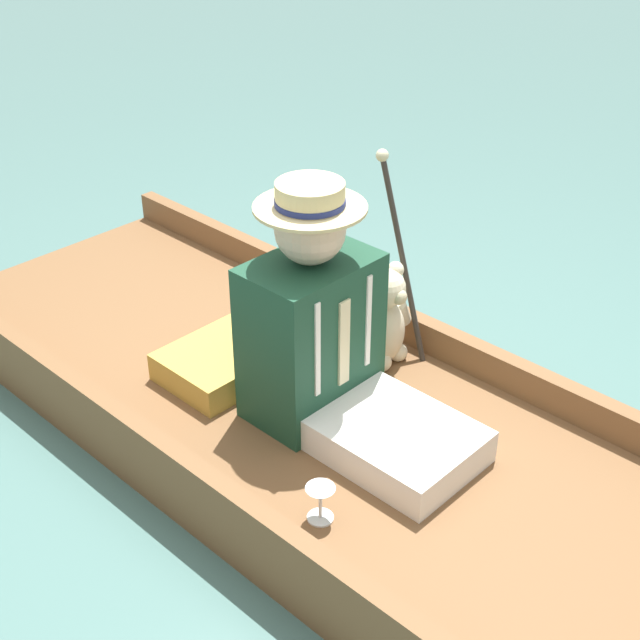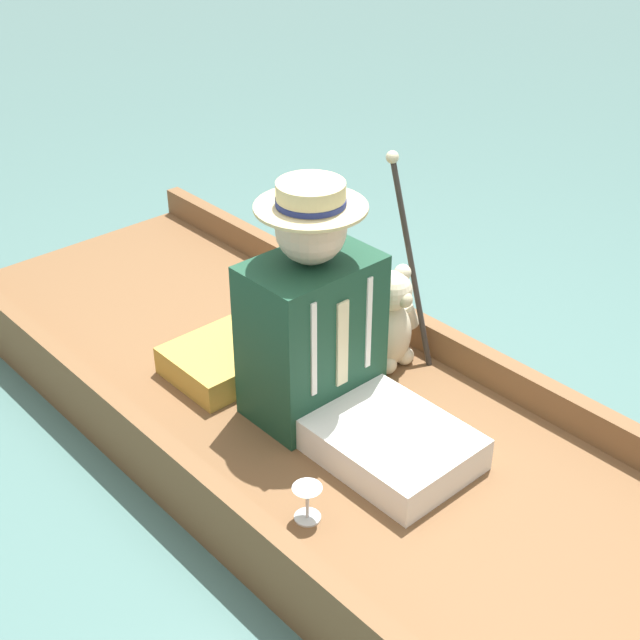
{
  "view_description": "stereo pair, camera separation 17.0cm",
  "coord_description": "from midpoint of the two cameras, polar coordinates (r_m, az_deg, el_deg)",
  "views": [
    {
      "loc": [
        1.69,
        1.68,
        1.92
      ],
      "look_at": [
        0.0,
        0.06,
        0.49
      ],
      "focal_mm": 50.0,
      "sensor_mm": 36.0,
      "label": 1
    },
    {
      "loc": [
        1.57,
        1.8,
        1.92
      ],
      "look_at": [
        0.0,
        0.06,
        0.49
      ],
      "focal_mm": 50.0,
      "sensor_mm": 36.0,
      "label": 2
    }
  ],
  "objects": [
    {
      "name": "seated_person",
      "position": [
        2.75,
        -1.27,
        -1.34
      ],
      "size": [
        0.41,
        0.77,
        0.79
      ],
      "rotation": [
        0.0,
        0.0,
        -0.02
      ],
      "color": "white",
      "rests_on": "punt_boat"
    },
    {
      "name": "ground_plane",
      "position": [
        3.06,
        -2.41,
        -7.51
      ],
      "size": [
        16.0,
        16.0,
        0.0
      ],
      "primitive_type": "plane",
      "color": "#476B66"
    },
    {
      "name": "wine_glass",
      "position": [
        2.5,
        -1.96,
        -11.26
      ],
      "size": [
        0.08,
        0.08,
        0.11
      ],
      "color": "silver",
      "rests_on": "punt_boat"
    },
    {
      "name": "teddy_bear",
      "position": [
        3.08,
        2.62,
        0.07
      ],
      "size": [
        0.27,
        0.16,
        0.38
      ],
      "color": "beige",
      "rests_on": "punt_boat"
    },
    {
      "name": "punt_boat",
      "position": [
        3.01,
        -2.44,
        -6.29
      ],
      "size": [
        1.13,
        3.16,
        0.26
      ],
      "color": "brown",
      "rests_on": "ground_plane"
    },
    {
      "name": "walking_cane",
      "position": [
        3.04,
        3.47,
        5.19
      ],
      "size": [
        0.04,
        0.25,
        0.74
      ],
      "color": "#2D2823",
      "rests_on": "punt_boat"
    },
    {
      "name": "seat_cushion",
      "position": [
        3.12,
        -7.33,
        -2.47
      ],
      "size": [
        0.46,
        0.32,
        0.1
      ],
      "color": "#B7933D",
      "rests_on": "punt_boat"
    }
  ]
}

